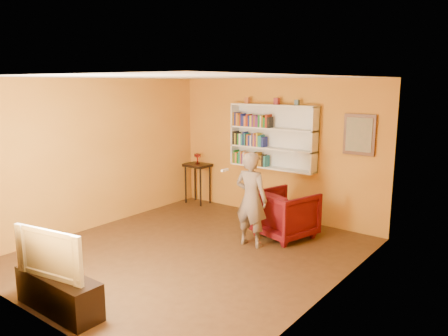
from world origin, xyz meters
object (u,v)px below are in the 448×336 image
(ruby_lustre, at_px, (197,156))
(console_table, at_px, (198,171))
(armchair, at_px, (285,214))
(bookshelf, at_px, (274,137))
(television, at_px, (55,251))
(person, at_px, (251,199))
(tv_cabinet, at_px, (59,293))

(ruby_lustre, bearing_deg, console_table, -50.19)
(console_table, xyz_separation_m, armchair, (2.61, -0.72, -0.32))
(bookshelf, xyz_separation_m, television, (-0.06, -4.66, -0.86))
(ruby_lustre, bearing_deg, person, -30.71)
(console_table, height_order, television, television)
(bookshelf, relative_size, armchair, 1.99)
(tv_cabinet, bearing_deg, bookshelf, 89.31)
(console_table, distance_m, television, 4.84)
(armchair, height_order, tv_cabinet, armchair)
(console_table, bearing_deg, armchair, -15.38)
(console_table, height_order, ruby_lustre, ruby_lustre)
(bookshelf, distance_m, console_table, 2.03)
(ruby_lustre, height_order, armchair, ruby_lustre)
(person, bearing_deg, armchair, -112.59)
(bookshelf, xyz_separation_m, ruby_lustre, (-1.83, -0.16, -0.55))
(console_table, bearing_deg, person, -30.71)
(console_table, height_order, tv_cabinet, console_table)
(console_table, relative_size, ruby_lustre, 3.77)
(ruby_lustre, bearing_deg, tv_cabinet, -68.53)
(console_table, relative_size, armchair, 0.97)
(person, height_order, television, person)
(person, height_order, tv_cabinet, person)
(bookshelf, height_order, person, bookshelf)
(console_table, relative_size, tv_cabinet, 0.71)
(armchair, bearing_deg, bookshelf, -32.99)
(person, bearing_deg, television, 76.12)
(bookshelf, relative_size, person, 1.16)
(television, bearing_deg, armchair, 67.25)
(armchair, relative_size, tv_cabinet, 0.73)
(armchair, height_order, person, person)
(tv_cabinet, bearing_deg, television, 0.00)
(bookshelf, height_order, armchair, bookshelf)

